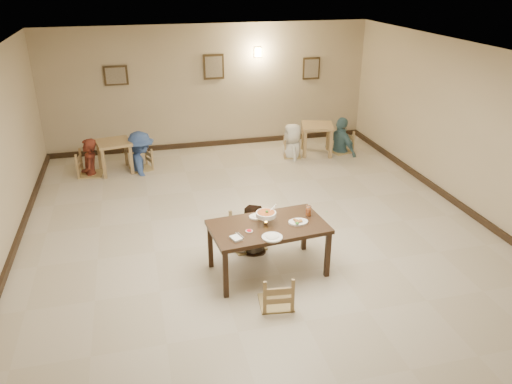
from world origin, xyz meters
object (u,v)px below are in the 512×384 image
object	(u,v)px
main_table	(268,230)
bg_diner_b	(138,132)
curry_warmer	(266,214)
chair_near	(277,274)
bg_chair_lr	(140,150)
bg_chair_rr	(342,132)
chair_far	(247,217)
bg_diner_c	(293,124)
bg_table_right	(317,130)
bg_diner_d	(343,118)
bg_table_left	(114,147)
bg_diner_a	(86,139)
bg_chair_ll	(88,153)
drink_glass	(309,211)
main_diner	(251,205)
bg_chair_rl	(293,139)

from	to	relation	value
main_table	bg_diner_b	world-z (taller)	bg_diner_b
curry_warmer	chair_near	bearing A→B (deg)	-95.42
bg_chair_lr	bg_chair_rr	xyz separation A→B (m)	(4.85, 0.00, 0.04)
main_table	bg_chair_rr	xyz separation A→B (m)	(3.17, 4.71, -0.20)
chair_far	bg_chair_rr	bearing A→B (deg)	42.04
bg_diner_c	chair_near	bearing A→B (deg)	-14.37
main_table	bg_table_right	world-z (taller)	main_table
bg_diner_d	bg_chair_rr	bearing A→B (deg)	-0.00
bg_table_left	bg_diner_a	distance (m)	0.60
bg_chair_ll	bg_chair_lr	world-z (taller)	bg_chair_ll
bg_table_right	bg_chair_lr	world-z (taller)	bg_chair_lr
bg_diner_c	bg_diner_d	bearing A→B (deg)	97.08
bg_table_right	bg_diner_a	world-z (taller)	bg_diner_a
bg_diner_c	bg_diner_a	bearing A→B (deg)	-84.03
drink_glass	bg_chair_ll	bearing A→B (deg)	127.30
main_diner	bg_diner_c	size ratio (longest dim) A/B	0.96
bg_table_right	drink_glass	bearing A→B (deg)	-112.17
chair_near	bg_chair_ll	size ratio (longest dim) A/B	0.92
bg_diner_c	bg_diner_b	bearing A→B (deg)	-84.75
main_table	drink_glass	size ratio (longest dim) A/B	11.03
drink_glass	bg_diner_b	distance (m)	5.13
chair_far	curry_warmer	world-z (taller)	chair_far
main_table	drink_glass	xyz separation A→B (m)	(0.66, 0.14, 0.16)
bg_chair_rl	bg_diner_b	distance (m)	3.60
bg_diner_c	bg_chair_ll	bearing A→B (deg)	-84.03
bg_diner_d	curry_warmer	bearing A→B (deg)	124.05
drink_glass	bg_chair_rl	world-z (taller)	drink_glass
chair_near	bg_chair_lr	world-z (taller)	chair_near
chair_far	bg_diner_a	distance (m)	4.69
main_table	bg_chair_ll	xyz separation A→B (m)	(-2.78, 4.66, -0.19)
chair_far	bg_chair_rl	size ratio (longest dim) A/B	1.25
main_table	bg_chair_rl	size ratio (longest dim) A/B	2.03
bg_diner_a	bg_diner_b	distance (m)	1.10
bg_chair_lr	bg_diner_d	distance (m)	4.87
curry_warmer	chair_far	bearing A→B (deg)	97.58
bg_table_right	bg_diner_d	xyz separation A→B (m)	(0.64, -0.02, 0.27)
main_diner	bg_diner_c	xyz separation A→B (m)	(1.99, 3.98, 0.03)
main_table	bg_table_right	distance (m)	5.36
bg_diner_a	bg_chair_ll	bearing A→B (deg)	45.25
bg_table_left	bg_diner_c	xyz separation A→B (m)	(4.12, -0.03, 0.24)
bg_chair_rl	chair_far	bearing A→B (deg)	165.20
bg_chair_rl	bg_diner_d	bearing A→B (deg)	-75.88
main_diner	bg_chair_lr	world-z (taller)	main_diner
chair_near	curry_warmer	bearing A→B (deg)	-88.45
chair_far	main_diner	xyz separation A→B (m)	(0.03, -0.10, 0.25)
main_diner	bg_diner_b	world-z (taller)	bg_diner_b
drink_glass	bg_table_left	size ratio (longest dim) A/B	0.19
bg_diner_c	bg_diner_d	xyz separation A→B (m)	(1.27, 0.03, 0.06)
chair_near	bg_chair_rl	bearing A→B (deg)	-103.08
drink_glass	bg_chair_rl	xyz separation A→B (m)	(1.23, 4.54, -0.43)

